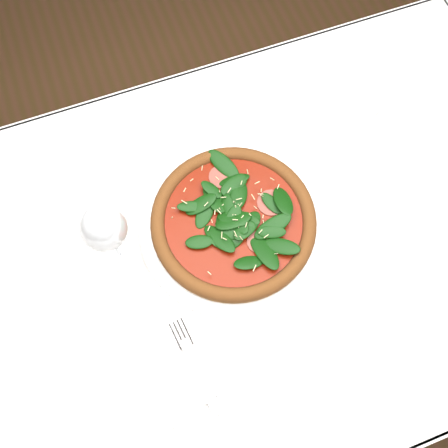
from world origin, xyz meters
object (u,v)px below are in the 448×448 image
object	(u,v)px
napkin	(201,376)
plate	(233,224)
pizza	(234,220)
wine_glass	(104,229)

from	to	relation	value
napkin	plate	bearing A→B (deg)	57.99
plate	napkin	world-z (taller)	plate
plate	napkin	distance (m)	0.27
pizza	napkin	distance (m)	0.27
wine_glass	napkin	bearing A→B (deg)	-75.21
wine_glass	napkin	distance (m)	0.28
wine_glass	plate	bearing A→B (deg)	-5.23
napkin	wine_glass	bearing A→B (deg)	104.79
wine_glass	pizza	bearing A→B (deg)	-5.23
pizza	napkin	world-z (taller)	pizza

